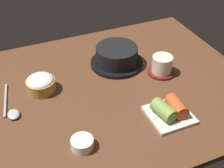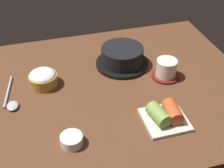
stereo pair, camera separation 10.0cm
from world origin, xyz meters
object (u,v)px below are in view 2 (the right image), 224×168
at_px(rice_bowl, 43,78).
at_px(spoon, 11,101).
at_px(tea_cup_with_saucer, 166,69).
at_px(stone_pot, 122,57).
at_px(side_bowl_near, 72,140).
at_px(kimchi_plate, 165,115).

distance_m(rice_bowl, spoon, 0.13).
bearing_deg(rice_bowl, spoon, -149.95).
height_order(tea_cup_with_saucer, spoon, tea_cup_with_saucer).
bearing_deg(stone_pot, spoon, -165.02).
height_order(stone_pot, side_bowl_near, stone_pot).
distance_m(kimchi_plate, side_bowl_near, 0.28).
bearing_deg(spoon, kimchi_plate, -25.71).
height_order(stone_pot, tea_cup_with_saucer, stone_pot).
distance_m(stone_pot, kimchi_plate, 0.32).
distance_m(stone_pot, spoon, 0.41).
xyz_separation_m(stone_pot, rice_bowl, (-0.29, -0.04, -0.01)).
bearing_deg(kimchi_plate, rice_bowl, 139.99).
bearing_deg(spoon, stone_pot, 14.98).
distance_m(tea_cup_with_saucer, kimchi_plate, 0.22).
xyz_separation_m(tea_cup_with_saucer, kimchi_plate, (-0.09, -0.20, -0.01)).
relative_size(rice_bowl, tea_cup_with_saucer, 0.98).
bearing_deg(side_bowl_near, tea_cup_with_saucer, 30.36).
bearing_deg(side_bowl_near, rice_bowl, 99.17).
height_order(stone_pot, spoon, stone_pot).
bearing_deg(stone_pot, kimchi_plate, -83.86).
bearing_deg(stone_pot, rice_bowl, -171.45).
height_order(tea_cup_with_saucer, side_bowl_near, tea_cup_with_saucer).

